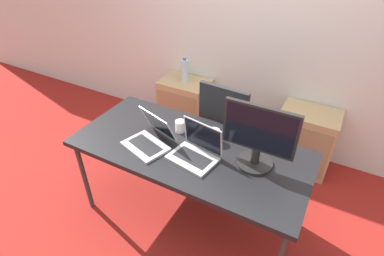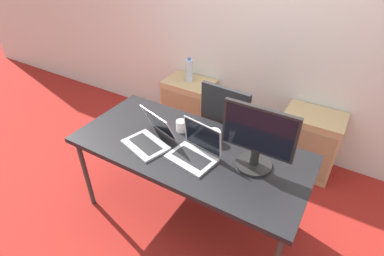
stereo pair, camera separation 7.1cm
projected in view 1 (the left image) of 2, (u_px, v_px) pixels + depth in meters
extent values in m
plane|color=maroon|center=(190.00, 214.00, 2.71)|extent=(14.00, 14.00, 0.00)
cube|color=silver|center=(257.00, 29.00, 2.97)|extent=(10.00, 0.05, 2.60)
cube|color=black|center=(189.00, 149.00, 2.28)|extent=(1.80, 0.83, 0.04)
cylinder|color=#333333|center=(84.00, 177.00, 2.58)|extent=(0.04, 0.04, 0.73)
cylinder|color=#333333|center=(135.00, 135.00, 3.09)|extent=(0.04, 0.04, 0.73)
cylinder|color=#333333|center=(301.00, 193.00, 2.42)|extent=(0.04, 0.04, 0.73)
cylinder|color=#232326|center=(229.00, 167.00, 3.19)|extent=(0.56, 0.56, 0.04)
cylinder|color=gray|center=(231.00, 151.00, 3.06)|extent=(0.05, 0.05, 0.41)
cube|color=#232326|center=(233.00, 135.00, 2.94)|extent=(0.51, 0.51, 0.07)
cube|color=#232326|center=(222.00, 119.00, 2.57)|extent=(0.44, 0.07, 0.60)
cube|color=tan|center=(185.00, 106.00, 3.63)|extent=(0.56, 0.40, 0.66)
cube|color=#977D56|center=(177.00, 114.00, 3.48)|extent=(0.51, 0.01, 0.53)
cube|color=tan|center=(304.00, 140.00, 3.07)|extent=(0.56, 0.40, 0.66)
cube|color=#977D56|center=(300.00, 151.00, 2.93)|extent=(0.51, 0.01, 0.53)
cylinder|color=silver|center=(185.00, 71.00, 3.36)|extent=(0.08, 0.08, 0.26)
cylinder|color=#3359B2|center=(185.00, 59.00, 3.29)|extent=(0.04, 0.04, 0.02)
cube|color=#ADADB2|center=(145.00, 146.00, 2.26)|extent=(0.39, 0.32, 0.02)
cube|color=black|center=(145.00, 145.00, 2.26)|extent=(0.30, 0.20, 0.00)
cube|color=#ADADB2|center=(158.00, 124.00, 2.29)|extent=(0.35, 0.19, 0.22)
cube|color=black|center=(158.00, 124.00, 2.29)|extent=(0.32, 0.17, 0.20)
cube|color=#ADADB2|center=(192.00, 158.00, 2.14)|extent=(0.37, 0.29, 0.02)
cube|color=black|center=(192.00, 157.00, 2.14)|extent=(0.29, 0.17, 0.00)
cube|color=#ADADB2|center=(203.00, 136.00, 2.15)|extent=(0.33, 0.09, 0.23)
cube|color=black|center=(203.00, 136.00, 2.15)|extent=(0.31, 0.08, 0.21)
cylinder|color=black|center=(254.00, 163.00, 2.11)|extent=(0.25, 0.25, 0.02)
cylinder|color=black|center=(255.00, 155.00, 2.07)|extent=(0.06, 0.06, 0.11)
cube|color=black|center=(260.00, 129.00, 1.94)|extent=(0.50, 0.03, 0.34)
cube|color=black|center=(259.00, 130.00, 1.93)|extent=(0.46, 0.00, 0.30)
cylinder|color=white|center=(180.00, 126.00, 2.41)|extent=(0.08, 0.08, 0.10)
cylinder|color=maroon|center=(214.00, 136.00, 2.31)|extent=(0.09, 0.09, 0.09)
cylinder|color=white|center=(214.00, 131.00, 2.28)|extent=(0.09, 0.09, 0.01)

